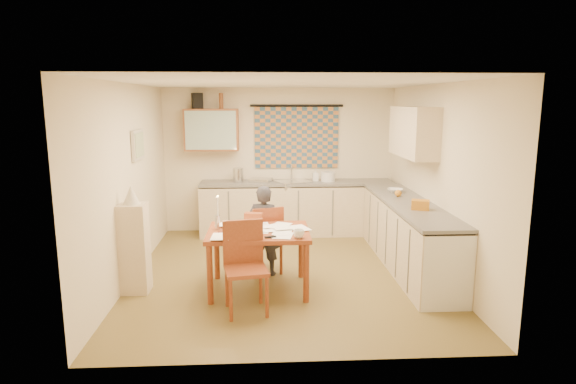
{
  "coord_description": "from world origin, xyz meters",
  "views": [
    {
      "loc": [
        -0.31,
        -6.15,
        2.28
      ],
      "look_at": [
        0.04,
        0.2,
        1.07
      ],
      "focal_mm": 30.0,
      "sensor_mm": 36.0,
      "label": 1
    }
  ],
  "objects": [
    {
      "name": "window_blind",
      "position": [
        0.3,
        2.22,
        1.65
      ],
      "size": [
        1.45,
        0.03,
        1.05
      ],
      "primitive_type": "cube",
      "color": "#305472",
      "rests_on": "wall_back"
    },
    {
      "name": "magazine",
      "position": [
        -0.82,
        -0.8,
        0.76
      ],
      "size": [
        0.23,
        0.29,
        0.03
      ],
      "primitive_type": "imported",
      "rotation": [
        0.0,
        0.0,
        0.04
      ],
      "color": "maroon",
      "rests_on": "dining_table"
    },
    {
      "name": "wall_cabinet",
      "position": [
        -1.15,
        2.08,
        1.8
      ],
      "size": [
        0.9,
        0.34,
        0.7
      ],
      "primitive_type": "cube",
      "color": "brown",
      "rests_on": "wall_back"
    },
    {
      "name": "dish_rack",
      "position": [
        -0.33,
        1.95,
        0.95
      ],
      "size": [
        0.42,
        0.39,
        0.06
      ],
      "primitive_type": "cube",
      "rotation": [
        0.0,
        0.0,
        -0.3
      ],
      "color": "silver",
      "rests_on": "counter_back"
    },
    {
      "name": "lampshade",
      "position": [
        -1.84,
        -0.54,
        1.2
      ],
      "size": [
        0.2,
        0.2,
        0.22
      ],
      "primitive_type": "cone",
      "color": "beige",
      "rests_on": "shelf_stand"
    },
    {
      "name": "sink",
      "position": [
        0.22,
        1.95,
        0.88
      ],
      "size": [
        0.69,
        0.64,
        0.1
      ],
      "primitive_type": "cube",
      "rotation": [
        0.0,
        0.0,
        0.44
      ],
      "color": "silver",
      "rests_on": "counter_back"
    },
    {
      "name": "chair_far",
      "position": [
        -0.29,
        0.05,
        0.29
      ],
      "size": [
        0.53,
        0.53,
        0.92
      ],
      "rotation": [
        0.0,
        0.0,
        3.47
      ],
      "color": "maroon",
      "rests_on": "floor"
    },
    {
      "name": "orange_box",
      "position": [
        -0.68,
        -0.87,
        0.77
      ],
      "size": [
        0.14,
        0.11,
        0.04
      ],
      "primitive_type": "cube",
      "rotation": [
        0.0,
        0.0,
        0.24
      ],
      "color": "orange",
      "rests_on": "dining_table"
    },
    {
      "name": "tap",
      "position": [
        0.21,
        2.13,
        1.06
      ],
      "size": [
        0.04,
        0.04,
        0.28
      ],
      "primitive_type": "cylinder",
      "rotation": [
        0.0,
        0.0,
        0.34
      ],
      "color": "silver",
      "rests_on": "counter_back"
    },
    {
      "name": "letter_rack",
      "position": [
        -0.42,
        -0.32,
        0.83
      ],
      "size": [
        0.24,
        0.15,
        0.16
      ],
      "primitive_type": "cube",
      "rotation": [
        0.0,
        0.0,
        -0.23
      ],
      "color": "maroon",
      "rests_on": "dining_table"
    },
    {
      "name": "bowl",
      "position": [
        1.7,
        0.88,
        0.95
      ],
      "size": [
        0.37,
        0.37,
        0.06
      ],
      "primitive_type": "imported",
      "rotation": [
        0.0,
        0.0,
        -0.33
      ],
      "color": "white",
      "rests_on": "counter_right"
    },
    {
      "name": "person",
      "position": [
        -0.29,
        -0.02,
        0.6
      ],
      "size": [
        0.58,
        0.51,
        1.2
      ],
      "primitive_type": "imported",
      "rotation": [
        0.0,
        0.0,
        2.88
      ],
      "color": "black",
      "rests_on": "floor"
    },
    {
      "name": "wall_cabinet_glass",
      "position": [
        -1.15,
        1.91,
        1.8
      ],
      "size": [
        0.84,
        0.02,
        0.64
      ],
      "primitive_type": "cube",
      "color": "#99B2A5",
      "rests_on": "wall_back"
    },
    {
      "name": "wall_front",
      "position": [
        0.0,
        -2.26,
        1.25
      ],
      "size": [
        4.0,
        0.02,
        2.5
      ],
      "primitive_type": "cube",
      "color": "beige",
      "rests_on": "floor"
    },
    {
      "name": "eyeglasses",
      "position": [
        -0.22,
        -0.88,
        0.76
      ],
      "size": [
        0.14,
        0.07,
        0.02
      ],
      "primitive_type": "cube",
      "rotation": [
        0.0,
        0.0,
        0.2
      ],
      "color": "black",
      "rests_on": "dining_table"
    },
    {
      "name": "ceiling",
      "position": [
        0.0,
        0.0,
        2.51
      ],
      "size": [
        4.0,
        4.5,
        0.02
      ],
      "primitive_type": "cube",
      "color": "white",
      "rests_on": "floor"
    },
    {
      "name": "speaker",
      "position": [
        -1.38,
        2.08,
        2.28
      ],
      "size": [
        0.21,
        0.24,
        0.26
      ],
      "primitive_type": "cube",
      "rotation": [
        0.0,
        0.0,
        0.32
      ],
      "color": "black",
      "rests_on": "wall_cabinet"
    },
    {
      "name": "stove",
      "position": [
        1.7,
        -1.03,
        0.44
      ],
      "size": [
        0.57,
        0.57,
        0.89
      ],
      "color": "white",
      "rests_on": "floor"
    },
    {
      "name": "counter_right",
      "position": [
        1.7,
        0.17,
        0.45
      ],
      "size": [
        0.62,
        2.95,
        0.92
      ],
      "color": "#CAB38D",
      "rests_on": "floor"
    },
    {
      "name": "mixing_bowl",
      "position": [
        0.82,
        1.95,
        1.0
      ],
      "size": [
        0.28,
        0.28,
        0.16
      ],
      "primitive_type": "cylinder",
      "rotation": [
        0.0,
        0.0,
        0.21
      ],
      "color": "white",
      "rests_on": "counter_back"
    },
    {
      "name": "shelf_stand",
      "position": [
        -1.84,
        -0.54,
        0.54
      ],
      "size": [
        0.32,
        0.3,
        1.09
      ],
      "primitive_type": "cube",
      "color": "#CAB38D",
      "rests_on": "floor"
    },
    {
      "name": "orange_bag",
      "position": [
        1.7,
        -0.28,
        0.98
      ],
      "size": [
        0.26,
        0.22,
        0.12
      ],
      "primitive_type": "cube",
      "rotation": [
        0.0,
        0.0,
        -0.34
      ],
      "color": "orange",
      "rests_on": "counter_right"
    },
    {
      "name": "floor",
      "position": [
        0.0,
        0.0,
        -0.01
      ],
      "size": [
        4.0,
        4.5,
        0.02
      ],
      "primitive_type": "cube",
      "color": "brown",
      "rests_on": "ground"
    },
    {
      "name": "bottle_brown",
      "position": [
        -0.98,
        2.08,
        2.28
      ],
      "size": [
        0.09,
        0.09,
        0.26
      ],
      "primitive_type": "cylinder",
      "rotation": [
        0.0,
        0.0,
        0.32
      ],
      "color": "brown",
      "rests_on": "wall_cabinet"
    },
    {
      "name": "dining_table",
      "position": [
        -0.36,
        -0.56,
        0.38
      ],
      "size": [
        1.22,
        0.93,
        0.75
      ],
      "rotation": [
        0.0,
        0.0,
        -0.01
      ],
      "color": "maroon",
      "rests_on": "floor"
    },
    {
      "name": "print_canvas",
      "position": [
        -1.95,
        0.4,
        1.7
      ],
      "size": [
        0.01,
        0.42,
        0.32
      ],
      "primitive_type": "cube",
      "color": "beige",
      "rests_on": "wall_left"
    },
    {
      "name": "upper_cabinet_right",
      "position": [
        1.83,
        0.55,
        1.85
      ],
      "size": [
        0.34,
        1.3,
        0.7
      ],
      "primitive_type": "cube",
      "color": "#CAB38D",
      "rests_on": "wall_right"
    },
    {
      "name": "book",
      "position": [
        -0.77,
        -0.68,
        0.76
      ],
      "size": [
        0.37,
        0.4,
        0.02
      ],
      "primitive_type": "imported",
      "rotation": [
        0.0,
        0.0,
        -0.35
      ],
      "color": "orange",
      "rests_on": "dining_table"
    },
    {
      "name": "fruit_orange",
      "position": [
        1.65,
        0.55,
        0.97
      ],
      "size": [
        0.1,
        0.1,
        0.1
      ],
      "primitive_type": "sphere",
      "color": "orange",
      "rests_on": "counter_right"
    },
    {
      "name": "wall_back",
      "position": [
        0.0,
        2.26,
        1.25
      ],
      "size": [
        4.0,
        0.02,
        2.5
      ],
      "primitive_type": "cube",
      "color": "beige",
      "rests_on": "floor"
    },
    {
      "name": "curtain_rod",
      "position": [
        0.3,
        2.2,
        2.2
      ],
      "size": [
        1.6,
        0.04,
        0.04
      ],
      "primitive_type": "cylinder",
      "rotation": [
        0.0,
        1.57,
        0.0
      ],
      "color": "black",
      "rests_on": "wall_back"
    },
    {
      "name": "mug",
      "position": [
        0.1,
        -0.91,
        0.8
      ],
      "size": [
        0.19,
        0.19,
        0.1
      ],
      "primitive_type": "imported",
      "rotation": [
        0.0,
        0.0,
        0.26
      ],
      "color": "white",
      "rests_on": "dining_table"
    },
    {
      "name": "kettle",
      "position": [
        -0.71,
        1.95,
        1.04
      ],
      "size": [
        0.19,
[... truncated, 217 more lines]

